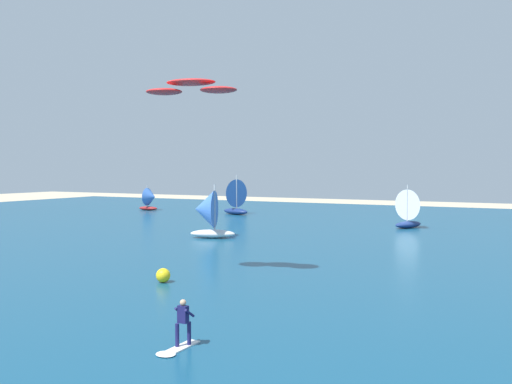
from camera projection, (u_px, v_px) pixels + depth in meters
ocean at (421, 242)px, 45.33m from camera, size 160.00×90.00×0.10m
kitesurfer at (180, 331)px, 18.39m from camera, size 0.73×1.97×1.67m
kite at (191, 87)px, 29.43m from camera, size 5.47×2.89×0.79m
sailboat_near_shore at (206, 213)px, 47.89m from camera, size 4.28×3.80×4.81m
sailboat_mid_right at (151, 199)px, 79.74m from camera, size 3.23×2.74×3.77m
sailboat_anchored_offshore at (412, 208)px, 56.28m from camera, size 3.62×4.06×4.54m
sailboat_trailing at (232, 196)px, 73.04m from camera, size 4.78×4.24×5.36m
marker_buoy at (163, 275)px, 29.11m from camera, size 0.78×0.78×0.78m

